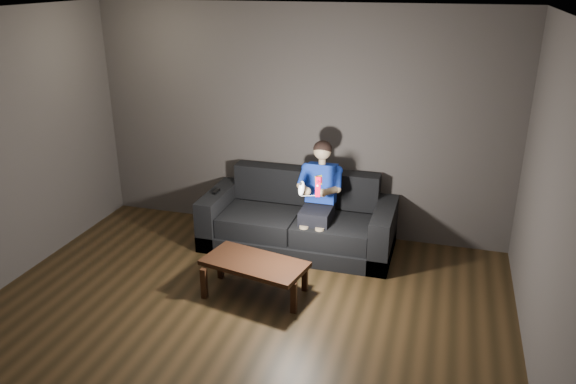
% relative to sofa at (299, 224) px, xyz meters
% --- Properties ---
extents(floor, '(5.00, 5.00, 0.00)m').
position_rel_sofa_xyz_m(floor, '(-0.14, -2.01, -0.27)').
color(floor, black).
rests_on(floor, ground).
extents(back_wall, '(5.00, 0.04, 2.70)m').
position_rel_sofa_xyz_m(back_wall, '(-0.14, 0.49, 1.08)').
color(back_wall, '#413C37').
rests_on(back_wall, ground).
extents(right_wall, '(0.04, 5.00, 2.70)m').
position_rel_sofa_xyz_m(right_wall, '(2.36, -2.01, 1.08)').
color(right_wall, '#413C37').
rests_on(right_wall, ground).
extents(ceiling, '(5.00, 5.00, 0.02)m').
position_rel_sofa_xyz_m(ceiling, '(-0.14, -2.01, 2.43)').
color(ceiling, beige).
rests_on(ceiling, back_wall).
extents(sofa, '(2.18, 0.94, 0.84)m').
position_rel_sofa_xyz_m(sofa, '(0.00, 0.00, 0.00)').
color(sofa, black).
rests_on(sofa, floor).
extents(child, '(0.49, 0.61, 1.21)m').
position_rel_sofa_xyz_m(child, '(0.25, -0.05, 0.47)').
color(child, black).
rests_on(child, sofa).
extents(wii_remote_red, '(0.06, 0.08, 0.21)m').
position_rel_sofa_xyz_m(wii_remote_red, '(0.34, -0.52, 0.69)').
color(wii_remote_red, red).
rests_on(wii_remote_red, child).
extents(nunchuk_white, '(0.08, 0.11, 0.17)m').
position_rel_sofa_xyz_m(nunchuk_white, '(0.17, -0.51, 0.65)').
color(nunchuk_white, silver).
rests_on(nunchuk_white, child).
extents(wii_remote_black, '(0.04, 0.15, 0.03)m').
position_rel_sofa_xyz_m(wii_remote_black, '(-0.98, -0.08, 0.33)').
color(wii_remote_black, black).
rests_on(wii_remote_black, sofa).
extents(coffee_table, '(1.08, 0.70, 0.37)m').
position_rel_sofa_xyz_m(coffee_table, '(-0.13, -1.15, 0.04)').
color(coffee_table, black).
rests_on(coffee_table, floor).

